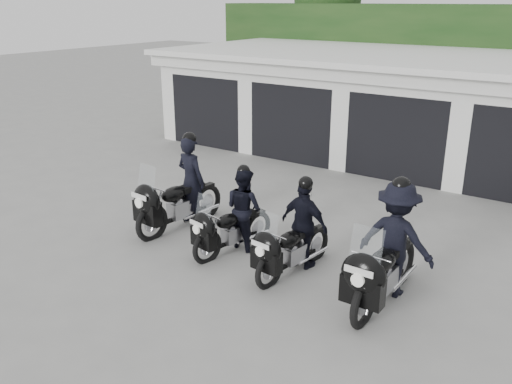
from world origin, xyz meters
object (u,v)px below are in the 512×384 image
Objects in this scene: police_bike_d at (391,248)px; police_bike_b at (237,214)px; police_bike_a at (180,191)px; police_bike_c at (298,231)px.

police_bike_b is at bearing 179.38° from police_bike_d.
police_bike_a is at bearing -175.64° from police_bike_b.
police_bike_a is at bearing -178.20° from police_bike_c.
police_bike_c is 0.85× the size of police_bike_d.
police_bike_d is at bearing 9.71° from police_bike_b.
police_bike_c is 1.64m from police_bike_d.
police_bike_d is (4.58, -0.27, 0.06)m from police_bike_a.
police_bike_b is 3.00m from police_bike_d.
police_bike_d is at bearing 7.23° from police_bike_c.
police_bike_b is at bearing -1.36° from police_bike_a.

